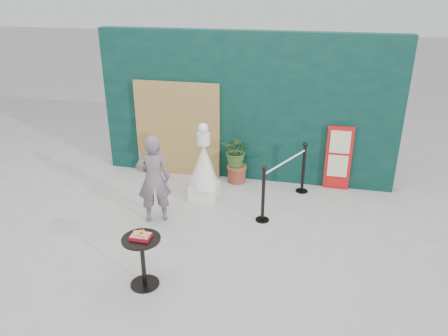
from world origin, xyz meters
TOP-DOWN VIEW (x-y plane):
  - ground at (0.00, 0.00)m, footprint 60.00×60.00m
  - back_wall at (0.00, 3.15)m, footprint 6.00×0.30m
  - bamboo_fence at (-1.40, 2.94)m, footprint 1.80×0.08m
  - woman at (-1.17, 0.97)m, footprint 0.67×0.57m
  - menu_board at (1.90, 2.95)m, footprint 0.50×0.07m
  - statue at (-0.56, 1.95)m, footprint 0.59×0.59m
  - cafe_table at (-0.67, -0.75)m, footprint 0.52×0.52m
  - food_basket at (-0.67, -0.75)m, footprint 0.26×0.19m
  - planter at (-0.10, 2.82)m, footprint 0.61×0.53m
  - stanchion_barrier at (0.95, 2.00)m, footprint 0.84×1.54m

SIDE VIEW (x-z plane):
  - ground at x=0.00m, z-range 0.00..0.00m
  - stanchion_barrier at x=0.95m, z-range -0.02..1.01m
  - cafe_table at x=-0.67m, z-range 0.12..0.87m
  - planter at x=-0.10m, z-range 0.08..1.12m
  - statue at x=-0.56m, z-range -0.14..1.37m
  - menu_board at x=1.90m, z-range 0.00..1.30m
  - woman at x=-1.17m, z-range 0.00..1.56m
  - food_basket at x=-0.67m, z-range 0.73..0.84m
  - bamboo_fence at x=-1.40m, z-range 0.00..2.00m
  - back_wall at x=0.00m, z-range 0.00..3.00m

